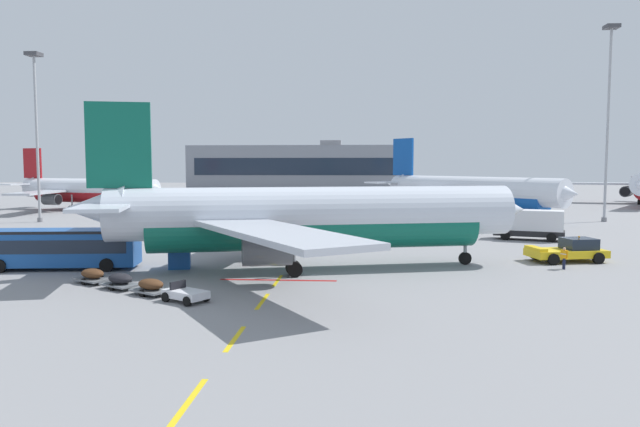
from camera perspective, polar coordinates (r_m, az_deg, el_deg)
ground at (r=60.30m, az=19.78°, el=-3.04°), size 400.00×400.00×0.00m
apron_paint_markings at (r=56.24m, az=-1.76°, el=-3.31°), size 8.00×96.59×0.01m
airliner_foreground at (r=44.20m, az=-1.15°, el=-0.34°), size 34.46×33.60×12.20m
pushback_tug at (r=52.26m, az=22.80°, el=-3.29°), size 6.47×4.15×2.08m
airliner_mid_left at (r=88.88m, az=13.94°, el=2.04°), size 27.97×30.41×12.12m
airliner_far_center at (r=109.78m, az=-21.47°, el=2.10°), size 30.35×29.51×10.79m
apron_shuttle_bus at (r=48.75m, az=-24.00°, el=-2.88°), size 12.27×4.21×3.00m
fuel_service_truck at (r=65.65m, az=19.64°, el=-0.98°), size 7.40×4.48×3.14m
baggage_train at (r=38.56m, az=-17.31°, el=-6.42°), size 10.63×7.35×1.14m
ground_crew_worker at (r=48.25m, az=22.41°, el=-3.87°), size 0.49×0.59×1.66m
uld_cargo_container at (r=46.37m, az=-13.34°, el=-4.15°), size 1.93×1.90×1.60m
apron_light_mast_near at (r=89.97m, az=-25.62°, el=8.42°), size 1.80×1.80×22.91m
apron_light_mast_far at (r=90.96m, az=26.00°, el=9.65°), size 1.80×1.80×26.64m
terminal_satellite at (r=176.22m, az=-2.01°, el=4.33°), size 62.91×18.87×14.98m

